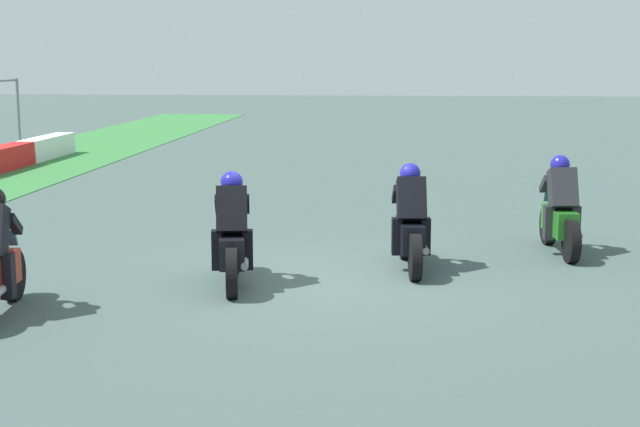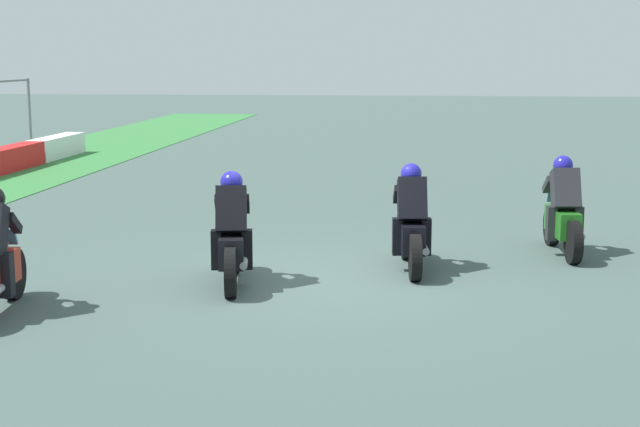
% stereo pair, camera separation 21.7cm
% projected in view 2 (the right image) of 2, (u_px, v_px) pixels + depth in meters
% --- Properties ---
extents(ground_plane, '(120.00, 120.00, 0.00)m').
position_uv_depth(ground_plane, '(319.00, 280.00, 12.85)').
color(ground_plane, '#415550').
extents(rider_lane_a, '(2.04, 0.56, 1.51)m').
position_uv_depth(rider_lane_a, '(563.00, 214.00, 14.41)').
color(rider_lane_a, black).
rests_on(rider_lane_a, ground_plane).
extents(rider_lane_b, '(2.04, 0.56, 1.51)m').
position_uv_depth(rider_lane_b, '(411.00, 226.00, 13.37)').
color(rider_lane_b, black).
rests_on(rider_lane_b, ground_plane).
extents(rider_lane_c, '(2.04, 0.60, 1.51)m').
position_uv_depth(rider_lane_c, '(232.00, 239.00, 12.48)').
color(rider_lane_c, black).
rests_on(rider_lane_c, ground_plane).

